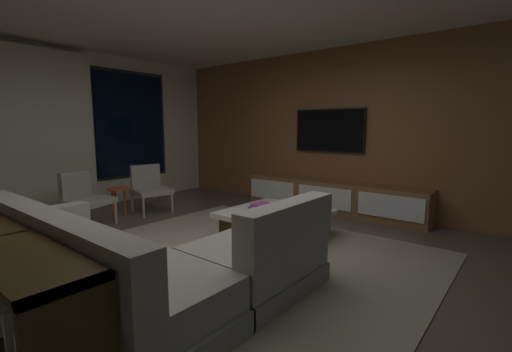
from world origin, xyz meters
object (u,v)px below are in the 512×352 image
at_px(side_stool, 118,193).
at_px(console_table_behind_couch, 0,286).
at_px(accent_chair_near_window, 149,186).
at_px(coffee_table, 275,224).
at_px(mounted_tv, 329,131).
at_px(sectional_couch, 142,266).
at_px(accent_chair_by_curtain, 84,196).
at_px(media_console, 333,198).
at_px(book_stack_on_coffee_table, 260,207).

distance_m(side_stool, console_table_behind_couch, 3.34).
bearing_deg(accent_chair_near_window, coffee_table, -86.20).
xyz_separation_m(coffee_table, mounted_tv, (1.89, 0.26, 1.16)).
bearing_deg(coffee_table, mounted_tv, 7.73).
distance_m(sectional_couch, accent_chair_near_window, 3.11).
relative_size(accent_chair_by_curtain, side_stool, 1.70).
relative_size(accent_chair_near_window, media_console, 0.25).
bearing_deg(accent_chair_by_curtain, mounted_tv, -35.51).
bearing_deg(media_console, accent_chair_near_window, 127.83).
bearing_deg(accent_chair_by_curtain, sectional_couch, -105.69).
height_order(sectional_couch, accent_chair_near_window, sectional_couch).
xyz_separation_m(sectional_couch, media_console, (3.66, 0.14, -0.04)).
relative_size(coffee_table, side_stool, 2.52).
xyz_separation_m(accent_chair_near_window, side_stool, (-0.50, 0.10, -0.06)).
xyz_separation_m(coffee_table, media_console, (1.70, 0.06, 0.06)).
relative_size(sectional_couch, accent_chair_by_curtain, 3.21).
height_order(coffee_table, console_table_behind_couch, console_table_behind_couch).
relative_size(side_stool, mounted_tv, 0.37).
relative_size(book_stack_on_coffee_table, side_stool, 0.62).
height_order(book_stack_on_coffee_table, accent_chair_by_curtain, accent_chair_by_curtain).
bearing_deg(mounted_tv, book_stack_on_coffee_table, -178.09).
bearing_deg(book_stack_on_coffee_table, accent_chair_near_window, 92.29).
height_order(accent_chair_near_window, side_stool, accent_chair_near_window).
relative_size(mounted_tv, console_table_behind_couch, 0.59).
bearing_deg(coffee_table, side_stool, 104.55).
xyz_separation_m(book_stack_on_coffee_table, side_stool, (-0.59, 2.38, -0.02)).
relative_size(book_stack_on_coffee_table, media_console, 0.09).
height_order(accent_chair_by_curtain, console_table_behind_couch, accent_chair_by_curtain).
xyz_separation_m(coffee_table, book_stack_on_coffee_table, (-0.07, 0.19, 0.21)).
height_order(coffee_table, media_console, media_console).
bearing_deg(mounted_tv, media_console, -132.49).
distance_m(book_stack_on_coffee_table, side_stool, 2.45).
bearing_deg(accent_chair_by_curtain, media_console, -39.52).
height_order(sectional_couch, book_stack_on_coffee_table, sectional_couch).
bearing_deg(side_stool, console_table_behind_couch, -131.14).
bearing_deg(accent_chair_near_window, side_stool, 168.40).
distance_m(accent_chair_near_window, mounted_tv, 3.15).
height_order(mounted_tv, console_table_behind_couch, mounted_tv).
bearing_deg(console_table_behind_couch, book_stack_on_coffee_table, 2.88).
distance_m(book_stack_on_coffee_table, mounted_tv, 2.18).
distance_m(accent_chair_near_window, side_stool, 0.52).
relative_size(coffee_table, accent_chair_by_curtain, 1.49).
height_order(accent_chair_near_window, media_console, accent_chair_near_window).
bearing_deg(media_console, console_table_behind_couch, -179.90).
xyz_separation_m(sectional_couch, side_stool, (1.29, 2.65, 0.08)).
height_order(sectional_couch, console_table_behind_couch, sectional_couch).
xyz_separation_m(book_stack_on_coffee_table, media_console, (1.78, -0.13, -0.15)).
bearing_deg(accent_chair_near_window, sectional_couch, -125.10).
bearing_deg(side_stool, media_console, -46.62).
relative_size(coffee_table, media_console, 0.37).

